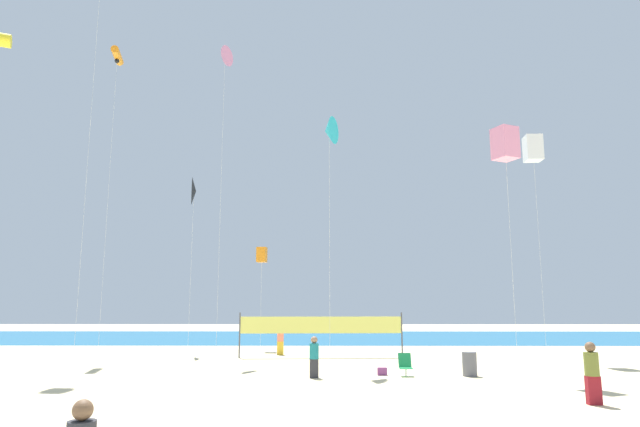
% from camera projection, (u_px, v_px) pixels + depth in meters
% --- Properties ---
extents(ground_plane, '(120.00, 120.00, 0.00)m').
position_uv_depth(ground_plane, '(265.00, 396.00, 17.21)').
color(ground_plane, beige).
extents(ocean_band, '(120.00, 20.00, 0.01)m').
position_uv_depth(ocean_band, '(303.00, 337.00, 47.33)').
color(ocean_band, '#1E6B99').
rests_on(ocean_band, ground).
extents(beachgoer_olive_shirt, '(0.41, 0.41, 1.77)m').
position_uv_depth(beachgoer_olive_shirt, '(592.00, 371.00, 15.80)').
color(beachgoer_olive_shirt, maroon).
rests_on(beachgoer_olive_shirt, ground).
extents(beachgoer_teal_shirt, '(0.37, 0.37, 1.60)m').
position_uv_depth(beachgoer_teal_shirt, '(314.00, 356.00, 21.42)').
color(beachgoer_teal_shirt, '#2D2D33').
rests_on(beachgoer_teal_shirt, ground).
extents(beachgoer_coral_shirt, '(0.38, 0.38, 1.65)m').
position_uv_depth(beachgoer_coral_shirt, '(280.00, 339.00, 31.01)').
color(beachgoer_coral_shirt, gold).
rests_on(beachgoer_coral_shirt, ground).
extents(folding_beach_chair, '(0.52, 0.65, 0.89)m').
position_uv_depth(folding_beach_chair, '(405.00, 364.00, 21.98)').
color(folding_beach_chair, '#1E8C4C').
rests_on(folding_beach_chair, ground).
extents(trash_barrel, '(0.58, 0.58, 0.95)m').
position_uv_depth(trash_barrel, '(470.00, 364.00, 21.89)').
color(trash_barrel, '#595960').
rests_on(trash_barrel, ground).
extents(volleyball_net, '(8.92, 0.58, 2.40)m').
position_uv_depth(volleyball_net, '(321.00, 327.00, 29.66)').
color(volleyball_net, '#4C4C51').
rests_on(volleyball_net, ground).
extents(beach_handbag, '(0.38, 0.19, 0.31)m').
position_uv_depth(beach_handbag, '(382.00, 371.00, 22.12)').
color(beach_handbag, '#7A3872').
rests_on(beach_handbag, ground).
extents(kite_black_delta, '(0.68, 1.79, 10.71)m').
position_uv_depth(kite_black_delta, '(194.00, 191.00, 33.93)').
color(kite_black_delta, silver).
rests_on(kite_black_delta, ground).
extents(kite_cyan_delta, '(0.94, 1.43, 11.91)m').
position_uv_depth(kite_cyan_delta, '(329.00, 131.00, 26.58)').
color(kite_cyan_delta, silver).
rests_on(kite_cyan_delta, ground).
extents(kite_pink_box, '(1.13, 1.13, 10.25)m').
position_uv_depth(kite_pink_box, '(505.00, 144.00, 22.99)').
color(kite_pink_box, silver).
rests_on(kite_pink_box, ground).
extents(kite_orange_tube, '(0.82, 1.92, 18.07)m').
position_uv_depth(kite_orange_tube, '(117.00, 57.00, 33.19)').
color(kite_orange_tube, silver).
rests_on(kite_orange_tube, ground).
extents(kite_orange_box, '(0.68, 0.68, 6.52)m').
position_uv_depth(kite_orange_box, '(262.00, 255.00, 35.45)').
color(kite_orange_box, silver).
rests_on(kite_orange_box, ground).
extents(kite_white_box, '(0.92, 0.92, 12.07)m').
position_uv_depth(kite_white_box, '(533.00, 149.00, 30.05)').
color(kite_white_box, silver).
rests_on(kite_white_box, ground).
extents(kite_pink_delta, '(0.81, 1.27, 18.21)m').
position_uv_depth(kite_pink_delta, '(225.00, 57.00, 32.71)').
color(kite_pink_delta, silver).
rests_on(kite_pink_delta, ground).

